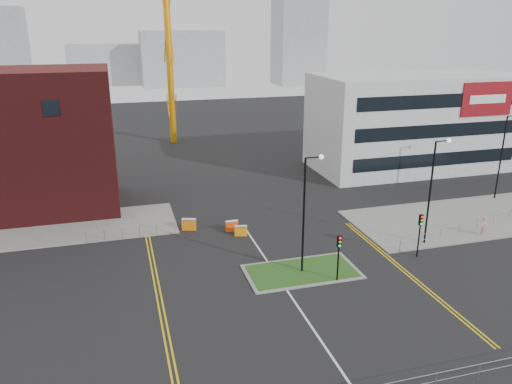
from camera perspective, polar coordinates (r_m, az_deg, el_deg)
ground at (r=31.73m, az=7.09°, el=-16.05°), size 200.00×200.00×0.00m
pavement_left at (r=50.10m, az=-25.46°, el=-4.21°), size 28.00×8.00×0.12m
pavement_right at (r=53.12m, az=23.44°, el=-2.66°), size 24.00×10.00×0.12m
island_kerb at (r=38.69m, az=5.26°, el=-9.05°), size 8.60×4.60×0.08m
grass_island at (r=38.68m, az=5.26°, el=-9.03°), size 8.00×4.00×0.12m
office_block at (r=67.85m, az=17.35°, el=7.68°), size 25.00×12.20×12.00m
streetlamp_island at (r=36.58m, az=5.83°, el=-1.53°), size 1.46×0.36×9.18m
streetlamp_right_near at (r=43.85m, az=19.60°, el=0.90°), size 1.46×0.36×9.18m
streetlamp_right_far at (r=58.49m, az=26.47°, el=4.30°), size 1.46×0.36×9.18m
traffic_light_island at (r=36.64m, az=9.45°, el=-6.49°), size 0.28×0.33×3.65m
traffic_light_right at (r=42.01m, az=18.25°, el=-3.85°), size 0.28×0.33×3.65m
railing_left at (r=45.26m, az=-15.07°, el=-4.40°), size 6.05×0.05×1.10m
railing_right at (r=50.17m, az=23.96°, el=-3.07°), size 19.05×5.05×1.10m
centre_line at (r=33.25m, az=5.73°, el=-14.19°), size 0.15×30.00×0.01m
yellow_left_a at (r=38.36m, az=-11.63°, el=-9.70°), size 0.12×24.00×0.01m
yellow_left_b at (r=38.38m, az=-11.18°, el=-9.66°), size 0.12×24.00×0.01m
yellow_right_a at (r=40.27m, az=16.44°, el=-8.69°), size 0.12×20.00×0.01m
yellow_right_b at (r=40.42m, az=16.80°, el=-8.62°), size 0.12×20.00×0.01m
skyline_b at (r=155.54m, az=-8.45°, el=14.83°), size 24.00×12.00×16.00m
skyline_c at (r=158.96m, az=4.89°, el=17.21°), size 14.00×12.00×28.00m
skyline_d at (r=164.29m, az=-15.32°, el=13.89°), size 30.00×12.00×12.00m
pedestrian at (r=48.77m, az=24.60°, el=-3.62°), size 0.78×0.67×1.80m
barrier_left at (r=46.20m, az=-7.67°, el=-3.63°), size 1.35×0.80×1.08m
barrier_mid at (r=45.65m, az=-2.79°, el=-3.83°), size 1.17×0.43×0.97m
barrier_right at (r=44.62m, az=-1.74°, el=-4.40°), size 1.17×0.65×0.93m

